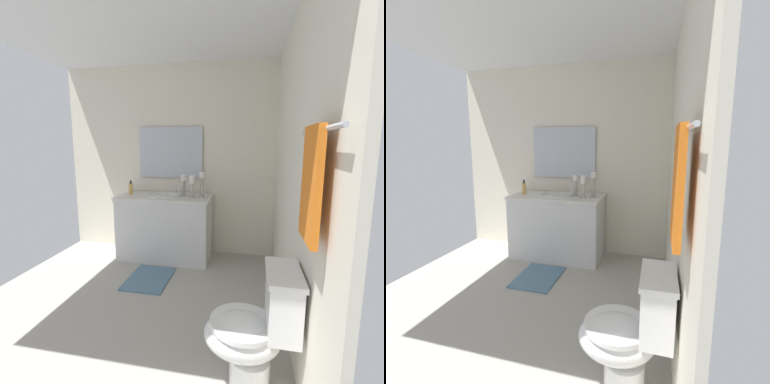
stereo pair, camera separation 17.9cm
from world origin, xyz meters
TOP-DOWN VIEW (x-y plane):
  - floor at (0.00, 0.00)m, footprint 2.73×2.81m
  - wall_back at (0.00, 1.40)m, footprint 2.73×0.04m
  - wall_left at (-1.37, 0.00)m, footprint 0.04×2.81m
  - ceiling at (0.00, 0.00)m, footprint 2.73×2.81m
  - vanity_cabinet at (-1.04, 0.04)m, footprint 0.58×1.17m
  - sink_basin at (-1.04, 0.04)m, footprint 0.40×0.40m
  - mirror at (-1.32, 0.04)m, footprint 0.02×0.85m
  - candle_holder_tall at (-1.06, 0.50)m, footprint 0.09×0.09m
  - candle_holder_short at (-0.99, 0.40)m, footprint 0.09×0.09m
  - candle_holder_mid at (-1.10, 0.26)m, footprint 0.09×0.09m
  - soap_bottle at (-1.04, -0.42)m, footprint 0.06×0.06m
  - toilet at (0.73, 1.12)m, footprint 0.39×0.54m
  - towel_bar at (0.99, 1.34)m, footprint 0.66×0.02m
  - towel_near_vanity at (0.99, 1.33)m, footprint 0.28×0.03m
  - bath_mat at (-0.42, 0.04)m, footprint 0.60×0.44m

SIDE VIEW (x-z plane):
  - floor at x=0.00m, z-range -0.02..0.00m
  - bath_mat at x=-0.42m, z-range 0.00..0.02m
  - toilet at x=0.73m, z-range -0.01..0.74m
  - vanity_cabinet at x=-1.04m, z-range 0.00..0.81m
  - sink_basin at x=-1.04m, z-range 0.65..0.89m
  - soap_bottle at x=-1.04m, z-range 0.79..0.97m
  - candle_holder_mid at x=-1.10m, z-range 0.81..1.07m
  - candle_holder_short at x=-0.99m, z-range 0.82..1.09m
  - candle_holder_tall at x=-1.06m, z-range 0.82..1.12m
  - wall_back at x=0.00m, z-range 0.00..2.45m
  - wall_left at x=-1.37m, z-range 0.00..2.45m
  - towel_near_vanity at x=0.99m, z-range 1.02..1.52m
  - mirror at x=-1.32m, z-range 1.01..1.66m
  - towel_bar at x=0.99m, z-range 1.49..1.51m
  - ceiling at x=0.00m, z-range 2.45..2.47m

